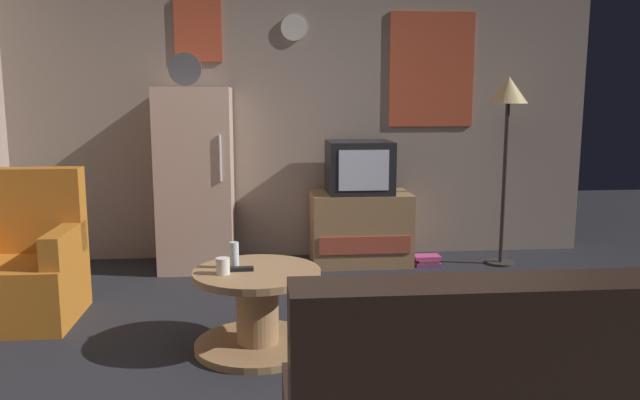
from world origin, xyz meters
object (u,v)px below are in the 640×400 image
crt_tv (359,167)px  armchair (23,268)px  fridge (196,178)px  wine_glass (234,255)px  standing_lamp (508,105)px  mug_ceramic_white (223,266)px  coffee_table (257,309)px  tv_stand (360,228)px  book_stack (427,260)px  remote_control (240,269)px

crt_tv → armchair: bearing=-153.5°
fridge → wine_glass: (0.38, -1.75, -0.22)m
standing_lamp → wine_glass: size_ratio=10.60×
fridge → armchair: bearing=-130.2°
standing_lamp → mug_ceramic_white: bearing=-142.6°
coffee_table → mug_ceramic_white: bearing=-160.9°
tv_stand → standing_lamp: 1.60m
coffee_table → book_stack: coffee_table is taller
fridge → coffee_table: bearing=-74.3°
wine_glass → remote_control: (0.03, -0.07, -0.06)m
crt_tv → tv_stand: bearing=3.5°
standing_lamp → armchair: bearing=-164.0°
mug_ceramic_white → coffee_table: bearing=19.1°
tv_stand → wine_glass: 2.04m
tv_stand → fridge: bearing=-179.6°
tv_stand → mug_ceramic_white: bearing=-119.4°
crt_tv → remote_control: (-0.95, -1.83, -0.36)m
fridge → book_stack: size_ratio=8.08×
tv_stand → remote_control: size_ratio=5.60×
standing_lamp → remote_control: (-2.17, -1.67, -0.88)m
fridge → armchair: (-0.99, -1.17, -0.42)m
fridge → mug_ceramic_white: fridge is taller
crt_tv → mug_ceramic_white: 2.18m
tv_stand → coffee_table: bearing=-115.7°
tv_stand → crt_tv: crt_tv is taller
fridge → crt_tv: fridge is taller
coffee_table → mug_ceramic_white: 0.34m
crt_tv → mug_ceramic_white: crt_tv is taller
fridge → armchair: size_ratio=1.84×
wine_glass → armchair: size_ratio=0.16×
fridge → crt_tv: bearing=0.3°
coffee_table → wine_glass: wine_glass is taller
mug_ceramic_white → armchair: (-1.32, 0.70, -0.17)m
mug_ceramic_white → book_stack: (1.62, 1.75, -0.47)m
armchair → tv_stand: bearing=26.4°
crt_tv → book_stack: (0.58, -0.13, -0.80)m
armchair → book_stack: (2.93, 1.05, -0.30)m
wine_glass → remote_control: wine_glass is taller
fridge → wine_glass: bearing=-77.6°
standing_lamp → remote_control: standing_lamp is taller
tv_stand → remote_control: bearing=-117.9°
crt_tv → mug_ceramic_white: size_ratio=6.00×
mug_ceramic_white → book_stack: mug_ceramic_white is taller
standing_lamp → remote_control: 2.88m
crt_tv → remote_control: size_ratio=3.60×
standing_lamp → book_stack: standing_lamp is taller
armchair → fridge: bearing=49.8°
crt_tv → standing_lamp: bearing=-7.2°
crt_tv → armchair: 2.68m
book_stack → fridge: bearing=176.4°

